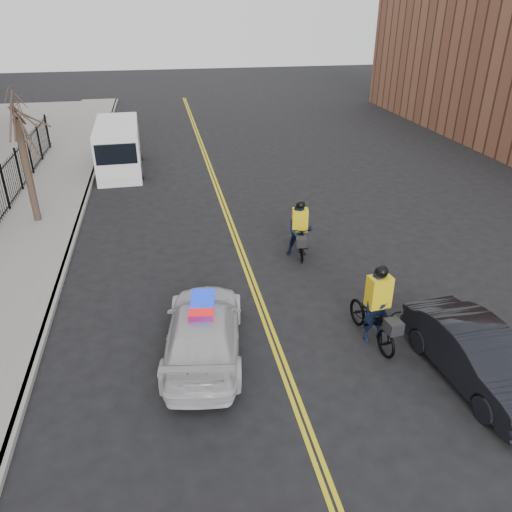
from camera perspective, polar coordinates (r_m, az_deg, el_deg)
The scene contains 11 objects.
ground at distance 12.94m, azimuth 2.61°, elevation -11.14°, with size 120.00×120.00×0.00m, color black.
center_line_left at distance 19.70m, azimuth -2.97°, elevation 3.17°, with size 0.10×60.00×0.01m, color gold.
center_line_right at distance 19.73m, azimuth -2.51°, elevation 3.21°, with size 0.10×60.00×0.01m, color gold.
sidewalk at distance 20.16m, azimuth -24.33°, elevation 1.45°, with size 3.00×60.00×0.15m, color gray.
curb at distance 19.84m, azimuth -20.15°, elevation 1.84°, with size 0.20×60.00×0.15m, color gray.
street_tree at distance 20.97m, azimuth -25.38°, elevation 12.32°, with size 3.20×3.20×4.80m.
police_cruiser at distance 12.66m, azimuth -6.00°, elevation -8.41°, with size 2.56×4.87×1.51m.
dark_sedan at distance 12.83m, azimuth 23.89°, elevation -10.35°, with size 1.47×4.20×1.38m, color black.
cargo_van at distance 27.28m, azimuth -15.43°, elevation 11.74°, with size 2.38×5.85×2.42m.
cyclist_near at distance 13.36m, azimuth 13.57°, elevation -6.53°, with size 1.07×2.33×2.20m.
cyclist_far at distance 17.35m, azimuth 4.98°, elevation 2.50°, with size 1.01×2.07×2.02m.
Camera 1 is at (-2.49, -9.84, 8.02)m, focal length 35.00 mm.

